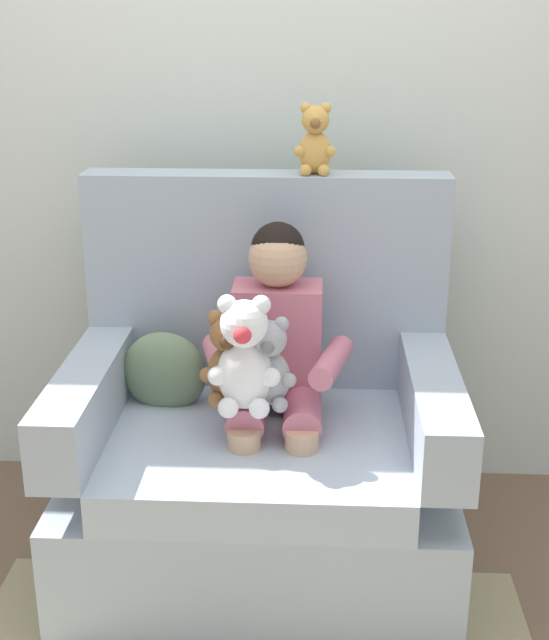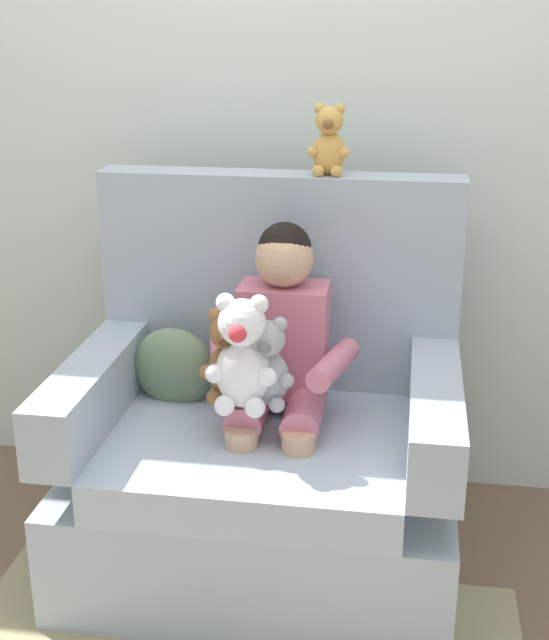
# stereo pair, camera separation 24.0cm
# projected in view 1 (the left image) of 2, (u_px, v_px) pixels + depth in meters

# --- Properties ---
(ground_plane) EXTENTS (8.00, 8.00, 0.00)m
(ground_plane) POSITION_uv_depth(u_px,v_px,m) (261.00, 563.00, 2.73)
(ground_plane) COLOR brown
(back_wall) EXTENTS (6.00, 0.10, 2.60)m
(back_wall) POSITION_uv_depth(u_px,v_px,m) (272.00, 113.00, 2.89)
(back_wall) COLOR silver
(back_wall) RESTS_ON ground
(armchair) EXTENTS (1.13, 0.84, 1.15)m
(armchair) POSITION_uv_depth(u_px,v_px,m) (261.00, 452.00, 2.66)
(armchair) COLOR #9EADBC
(armchair) RESTS_ON ground
(seated_child) EXTENTS (0.45, 0.39, 0.82)m
(seated_child) POSITION_uv_depth(u_px,v_px,m) (276.00, 352.00, 2.55)
(seated_child) COLOR #C66B7F
(seated_child) RESTS_ON armchair
(plush_brown) EXTENTS (0.16, 0.13, 0.27)m
(plush_brown) POSITION_uv_depth(u_px,v_px,m) (229.00, 360.00, 2.43)
(plush_brown) COLOR brown
(plush_brown) RESTS_ON armchair
(plush_white) EXTENTS (0.20, 0.16, 0.33)m
(plush_white) POSITION_uv_depth(u_px,v_px,m) (245.00, 358.00, 2.37)
(plush_white) COLOR white
(plush_white) RESTS_ON armchair
(plush_grey) EXTENTS (0.16, 0.13, 0.26)m
(plush_grey) POSITION_uv_depth(u_px,v_px,m) (268.00, 365.00, 2.40)
(plush_grey) COLOR #9E9EA3
(plush_grey) RESTS_ON armchair
(plush_honey_on_backrest) EXTENTS (0.13, 0.10, 0.21)m
(plush_honey_on_backrest) POSITION_uv_depth(u_px,v_px,m) (315.00, 141.00, 2.62)
(plush_honey_on_backrest) COLOR gold
(plush_honey_on_backrest) RESTS_ON armchair
(throw_pillow) EXTENTS (0.27, 0.14, 0.26)m
(throw_pillow) POSITION_uv_depth(u_px,v_px,m) (165.00, 372.00, 2.69)
(throw_pillow) COLOR slate
(throw_pillow) RESTS_ON armchair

